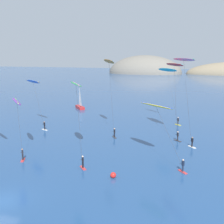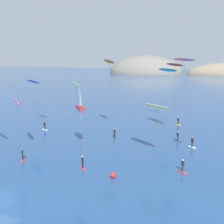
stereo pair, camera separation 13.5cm
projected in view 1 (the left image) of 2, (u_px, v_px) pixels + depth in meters
The scene contains 12 objects.
ground_plane at pixel (2, 201), 28.23m from camera, with size 600.00×600.00×0.00m, color navy.
headland_island at pixel (177, 74), 227.30m from camera, with size 143.29×41.18×29.94m.
sailboat_near at pixel (80, 106), 78.15m from camera, with size 4.65×5.10×5.70m.
kitesurfer_cyan at pixel (168, 74), 60.52m from camera, with size 6.34×5.57×11.84m.
kitesurfer_green at pixel (77, 90), 38.02m from camera, with size 4.98×6.24×10.98m.
kitesurfer_pink at pixel (184, 65), 45.75m from camera, with size 5.38×6.66×14.12m.
kitesurfer_red at pixel (175, 71), 47.86m from camera, with size 4.21×5.22×13.24m.
kitesurfer_purple at pixel (17, 106), 41.15m from camera, with size 5.37×5.93×8.29m.
kitesurfer_yellow at pixel (157, 109), 37.91m from camera, with size 7.83×6.29×8.05m.
kitesurfer_orange at pixel (109, 67), 50.70m from camera, with size 4.65×5.77×13.86m.
kitesurfer_blue at pixel (34, 85), 56.50m from camera, with size 6.77×4.23×9.69m.
marker_buoy at pixel (113, 175), 33.61m from camera, with size 0.70×0.70×0.70m, color red.
Camera 1 is at (19.10, -20.73, 14.38)m, focal length 45.00 mm.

